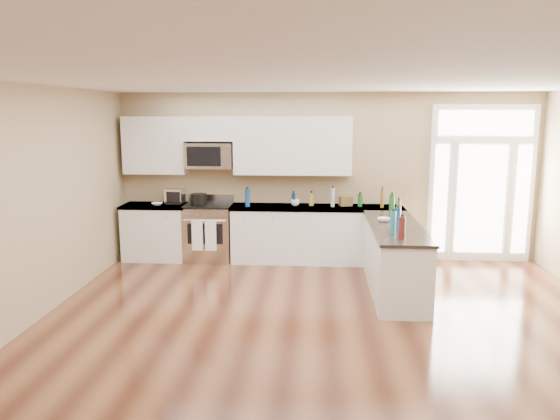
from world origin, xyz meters
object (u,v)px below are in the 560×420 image
Objects in this scene: stockpot at (199,199)px; toaster_oven at (175,196)px; kitchen_range at (209,232)px; peninsula_cabinet at (394,261)px.

stockpot is 0.48m from toaster_oven.
stockpot is at bearing -152.40° from kitchen_range.
kitchen_range is 3.63× the size of toaster_oven.
peninsula_cabinet is 2.15× the size of kitchen_range.
kitchen_range reaches higher than peninsula_cabinet.
kitchen_range is (-2.90, 1.45, 0.04)m from peninsula_cabinet.
toaster_oven is (-0.59, 0.10, 0.59)m from kitchen_range.
peninsula_cabinet is 8.61× the size of stockpot.
toaster_oven reaches higher than peninsula_cabinet.
stockpot reaches higher than kitchen_range.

